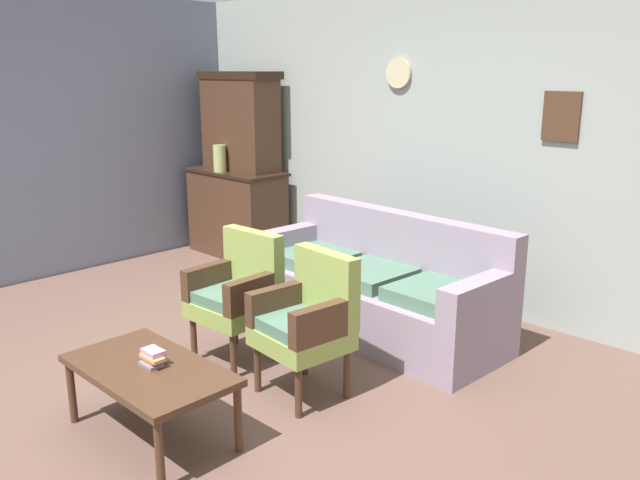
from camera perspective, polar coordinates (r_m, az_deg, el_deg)
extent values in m
plane|color=brown|center=(4.20, -9.74, -13.84)|extent=(7.68, 7.68, 0.00)
cube|color=#939E99|center=(5.67, 11.82, 7.90)|extent=(6.40, 0.06, 2.70)
cube|color=#472D1E|center=(5.17, 20.24, 10.04)|extent=(0.28, 0.02, 0.36)
cylinder|color=beige|center=(5.94, 6.84, 14.21)|extent=(0.26, 0.03, 0.26)
cube|color=#472D1E|center=(7.21, -7.21, 2.25)|extent=(1.10, 0.52, 0.90)
cube|color=black|center=(7.13, -7.33, 5.90)|extent=(1.16, 0.55, 0.03)
cube|color=#472D1E|center=(7.12, -6.95, 9.88)|extent=(0.90, 0.36, 0.95)
cube|color=black|center=(7.10, -7.08, 14.02)|extent=(0.99, 0.38, 0.08)
cylinder|color=#ABB970|center=(7.04, -8.71, 7.02)|extent=(0.14, 0.14, 0.28)
cube|color=gray|center=(5.13, 4.57, -5.68)|extent=(2.13, 0.89, 0.42)
cube|color=gray|center=(5.22, 7.04, -0.18)|extent=(2.10, 0.25, 0.48)
cube|color=gray|center=(4.46, 13.91, -4.71)|extent=(0.19, 0.81, 0.24)
cube|color=gray|center=(5.69, -2.59, -0.09)|extent=(0.19, 0.81, 0.24)
cube|color=#4C705B|center=(4.64, 9.97, -4.65)|extent=(0.58, 0.58, 0.10)
cube|color=#4C705B|center=(5.01, 4.32, -3.00)|extent=(0.58, 0.58, 0.10)
cube|color=#4C705B|center=(5.43, -0.49, -1.57)|extent=(0.58, 0.58, 0.10)
cube|color=#849947|center=(4.59, -7.55, -5.96)|extent=(0.54, 0.50, 0.12)
cube|color=#4C705B|center=(4.55, -7.78, -4.96)|extent=(0.46, 0.43, 0.10)
cube|color=#849947|center=(4.63, -5.80, -1.96)|extent=(0.52, 0.12, 0.46)
cube|color=#472D1E|center=(4.38, -5.73, -4.57)|extent=(0.10, 0.48, 0.22)
cube|color=#472D1E|center=(4.70, -9.38, -3.36)|extent=(0.10, 0.48, 0.22)
cylinder|color=#472D1E|center=(4.42, -7.53, -9.92)|extent=(0.04, 0.04, 0.32)
cylinder|color=#472D1E|center=(4.72, -10.91, -8.41)|extent=(0.04, 0.04, 0.32)
cylinder|color=#472D1E|center=(4.65, -3.96, -8.52)|extent=(0.04, 0.04, 0.32)
cylinder|color=#472D1E|center=(4.94, -7.40, -7.19)|extent=(0.04, 0.04, 0.32)
cube|color=#849947|center=(4.09, -1.62, -8.50)|extent=(0.57, 0.53, 0.12)
cube|color=#4C705B|center=(4.04, -1.85, -7.40)|extent=(0.48, 0.45, 0.10)
cube|color=#849947|center=(4.10, 0.55, -4.07)|extent=(0.53, 0.15, 0.46)
cube|color=#472D1E|center=(3.87, 0.39, -7.18)|extent=(0.13, 0.49, 0.22)
cube|color=#472D1E|center=(4.19, -3.51, -5.44)|extent=(0.13, 0.49, 0.22)
cylinder|color=#472D1E|center=(3.93, -1.89, -13.08)|extent=(0.04, 0.04, 0.32)
cylinder|color=#472D1E|center=(4.23, -5.45, -10.99)|extent=(0.04, 0.04, 0.32)
cylinder|color=#472D1E|center=(4.15, 2.34, -11.51)|extent=(0.04, 0.04, 0.32)
cylinder|color=#472D1E|center=(4.44, -1.35, -9.68)|extent=(0.04, 0.04, 0.32)
cube|color=#472D1E|center=(3.75, -14.63, -10.87)|extent=(1.00, 0.56, 0.04)
cylinder|color=#472D1E|center=(4.31, -14.93, -10.50)|extent=(0.04, 0.04, 0.38)
cylinder|color=#472D1E|center=(3.63, -7.13, -15.16)|extent=(0.04, 0.04, 0.38)
cylinder|color=#472D1E|center=(4.12, -20.76, -12.23)|extent=(0.04, 0.04, 0.38)
cylinder|color=#472D1E|center=(3.40, -13.76, -17.75)|extent=(0.04, 0.04, 0.38)
cube|color=slate|center=(3.75, -14.46, -10.40)|extent=(0.13, 0.09, 0.02)
cube|color=tan|center=(3.76, -14.17, -9.99)|extent=(0.10, 0.10, 0.02)
cube|color=#DC8D51|center=(3.73, -14.36, -9.87)|extent=(0.15, 0.07, 0.02)
cube|color=#B98EB1|center=(3.73, -14.29, -9.40)|extent=(0.13, 0.08, 0.03)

